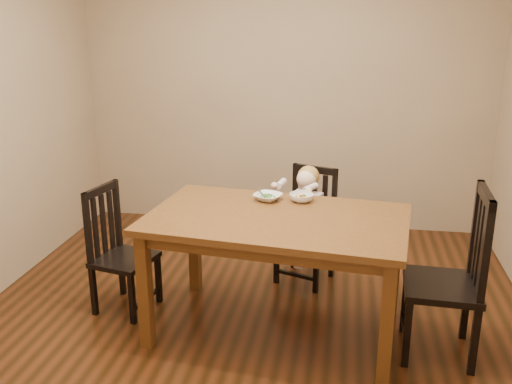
% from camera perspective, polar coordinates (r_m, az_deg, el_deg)
% --- Properties ---
extents(room, '(4.01, 4.01, 2.71)m').
position_cam_1_polar(room, '(3.70, -0.62, 5.87)').
color(room, '#49220F').
rests_on(room, ground).
extents(dining_table, '(1.77, 1.19, 0.83)m').
position_cam_1_polar(dining_table, '(3.74, 2.07, -3.82)').
color(dining_table, '#4E2E12').
rests_on(dining_table, room).
extents(chair_child, '(0.50, 0.49, 0.92)m').
position_cam_1_polar(chair_child, '(4.62, 5.20, -3.52)').
color(chair_child, black).
rests_on(chair_child, room).
extents(chair_left, '(0.46, 0.48, 0.93)m').
position_cam_1_polar(chair_left, '(4.26, -13.55, -5.83)').
color(chair_left, black).
rests_on(chair_left, room).
extents(chair_right, '(0.48, 0.50, 1.11)m').
position_cam_1_polar(chair_right, '(3.76, 18.98, -8.10)').
color(chair_right, black).
rests_on(chair_right, room).
extents(toddler, '(0.41, 0.45, 0.51)m').
position_cam_1_polar(toddler, '(4.53, 5.00, -2.15)').
color(toddler, white).
rests_on(toddler, chair_child).
extents(bowl_peas, '(0.25, 0.25, 0.05)m').
position_cam_1_polar(bowl_peas, '(4.00, 1.18, -0.50)').
color(bowl_peas, white).
rests_on(bowl_peas, dining_table).
extents(bowl_veg, '(0.19, 0.19, 0.05)m').
position_cam_1_polar(bowl_veg, '(3.99, 4.58, -0.56)').
color(bowl_veg, white).
rests_on(bowl_veg, dining_table).
extents(fork, '(0.08, 0.11, 0.05)m').
position_cam_1_polar(fork, '(3.99, 0.56, -0.25)').
color(fork, silver).
rests_on(fork, bowl_peas).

